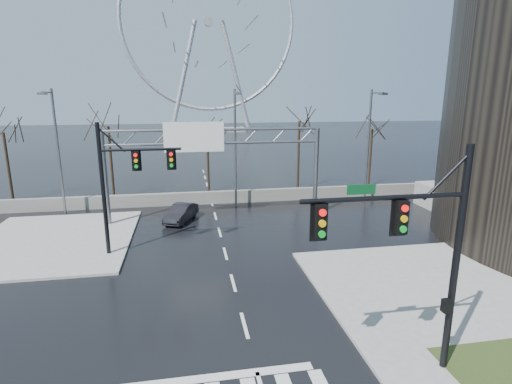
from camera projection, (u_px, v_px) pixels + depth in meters
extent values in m
plane|color=black|center=(244.00, 325.00, 16.86)|extent=(260.00, 260.00, 0.00)
cube|color=gray|center=(431.00, 283.00, 20.46)|extent=(12.00, 10.00, 0.15)
cube|color=gray|center=(54.00, 241.00, 26.46)|extent=(10.00, 12.00, 0.15)
cube|color=slate|center=(212.00, 197.00, 35.87)|extent=(52.00, 0.50, 1.10)
cylinder|color=black|center=(455.00, 265.00, 13.20)|extent=(0.24, 0.24, 8.00)
cylinder|color=black|center=(385.00, 198.00, 12.18)|extent=(5.40, 0.16, 0.16)
cube|color=black|center=(401.00, 217.00, 12.26)|extent=(0.35, 0.28, 1.05)
cube|color=black|center=(320.00, 222.00, 11.82)|extent=(0.35, 0.28, 1.05)
cylinder|color=black|center=(103.00, 191.00, 23.35)|extent=(0.24, 0.24, 8.00)
cylinder|color=black|center=(141.00, 150.00, 23.17)|extent=(4.60, 0.16, 0.16)
cube|color=black|center=(136.00, 160.00, 23.12)|extent=(0.35, 0.28, 1.05)
cube|color=black|center=(171.00, 159.00, 23.46)|extent=(0.35, 0.28, 1.05)
cylinder|color=slate|center=(105.00, 180.00, 29.04)|extent=(0.36, 0.36, 7.00)
cylinder|color=slate|center=(316.00, 173.00, 31.76)|extent=(0.36, 0.36, 7.00)
cylinder|color=slate|center=(214.00, 130.00, 29.58)|extent=(16.00, 0.20, 0.20)
cylinder|color=slate|center=(214.00, 143.00, 29.81)|extent=(16.00, 0.20, 0.20)
cube|color=#08421D|center=(194.00, 137.00, 29.30)|extent=(4.20, 0.10, 2.00)
cube|color=silver|center=(194.00, 137.00, 29.24)|extent=(4.40, 0.02, 2.20)
cylinder|color=slate|center=(59.00, 154.00, 31.35)|extent=(0.20, 0.20, 10.00)
cylinder|color=slate|center=(47.00, 92.00, 29.20)|extent=(0.12, 2.20, 0.12)
cube|color=slate|center=(42.00, 94.00, 28.27)|extent=(0.50, 0.70, 0.18)
cylinder|color=slate|center=(235.00, 150.00, 33.74)|extent=(0.20, 0.20, 10.00)
cylinder|color=slate|center=(236.00, 93.00, 31.58)|extent=(0.12, 2.20, 0.12)
cube|color=slate|center=(238.00, 94.00, 30.65)|extent=(0.50, 0.70, 0.18)
cylinder|color=slate|center=(368.00, 147.00, 35.78)|extent=(0.20, 0.20, 10.00)
cylinder|color=slate|center=(377.00, 93.00, 33.62)|extent=(0.12, 2.20, 0.12)
cube|color=slate|center=(383.00, 94.00, 32.69)|extent=(0.50, 0.70, 0.18)
cylinder|color=black|center=(8.00, 167.00, 36.03)|extent=(0.24, 0.24, 6.30)
cylinder|color=black|center=(111.00, 163.00, 37.03)|extent=(0.24, 0.24, 6.75)
cylinder|color=black|center=(208.00, 163.00, 39.62)|extent=(0.24, 0.24, 5.85)
cylinder|color=black|center=(298.00, 157.00, 40.06)|extent=(0.24, 0.24, 7.02)
cylinder|color=black|center=(370.00, 158.00, 42.01)|extent=(0.24, 0.24, 6.12)
cube|color=gray|center=(211.00, 130.00, 108.52)|extent=(18.00, 6.00, 1.00)
torus|color=#B2B2B7|center=(208.00, 21.00, 102.08)|extent=(45.00, 1.00, 45.00)
cylinder|color=#B2B2B7|center=(208.00, 21.00, 102.08)|extent=(2.40, 1.50, 2.40)
cylinder|color=#B2B2B7|center=(183.00, 78.00, 104.17)|extent=(8.28, 1.20, 28.82)
cylinder|color=#B2B2B7|center=(236.00, 78.00, 106.55)|extent=(8.28, 1.20, 28.82)
imported|color=black|center=(181.00, 213.00, 30.77)|extent=(2.83, 4.16, 1.30)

